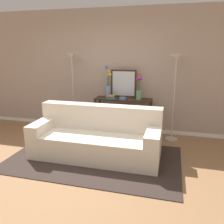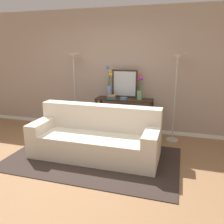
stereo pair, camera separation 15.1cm
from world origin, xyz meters
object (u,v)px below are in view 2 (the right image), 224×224
(couch, at_px, (96,139))
(console_table, at_px, (124,110))
(vase_short_flowers, at_px, (140,90))
(wall_mirror, at_px, (125,84))
(fruit_bowl, at_px, (124,98))
(floor_lamp_left, at_px, (74,71))
(floor_lamp_right, at_px, (177,74))
(vase_tall_flowers, at_px, (109,86))
(book_stack, at_px, (112,97))
(book_row_under_console, at_px, (111,131))

(couch, height_order, console_table, couch)
(vase_short_flowers, bearing_deg, wall_mirror, 158.08)
(couch, bearing_deg, fruit_bowl, 76.99)
(wall_mirror, xyz_separation_m, vase_short_flowers, (0.37, -0.15, -0.09))
(floor_lamp_left, relative_size, floor_lamp_right, 1.00)
(console_table, relative_size, vase_tall_flowers, 1.77)
(floor_lamp_left, distance_m, fruit_bowl, 1.29)
(book_stack, bearing_deg, console_table, 28.32)
(wall_mirror, height_order, book_row_under_console, wall_mirror)
(couch, distance_m, console_table, 1.21)
(couch, xyz_separation_m, book_stack, (-0.01, 1.04, 0.55))
(book_stack, bearing_deg, floor_lamp_left, 174.81)
(wall_mirror, distance_m, book_row_under_console, 1.11)
(vase_tall_flowers, bearing_deg, fruit_bowl, -18.11)
(floor_lamp_right, relative_size, wall_mirror, 2.94)
(floor_lamp_left, xyz_separation_m, book_row_under_console, (0.86, 0.04, -1.34))
(floor_lamp_right, bearing_deg, console_table, 177.70)
(vase_tall_flowers, relative_size, book_row_under_console, 1.71)
(wall_mirror, bearing_deg, fruit_bowl, -79.93)
(floor_lamp_right, relative_size, fruit_bowl, 11.19)
(fruit_bowl, relative_size, book_stack, 0.87)
(fruit_bowl, bearing_deg, book_stack, -177.35)
(vase_short_flowers, height_order, book_row_under_console, vase_short_flowers)
(wall_mirror, relative_size, vase_tall_flowers, 0.87)
(vase_tall_flowers, relative_size, vase_short_flowers, 1.30)
(fruit_bowl, bearing_deg, book_row_under_console, 159.61)
(book_row_under_console, bearing_deg, vase_tall_flowers, 178.88)
(floor_lamp_left, xyz_separation_m, vase_short_flowers, (1.49, 0.05, -0.36))
(console_table, xyz_separation_m, floor_lamp_left, (-1.15, -0.04, 0.83))
(floor_lamp_left, bearing_deg, console_table, 2.12)
(floor_lamp_right, distance_m, vase_short_flowers, 0.81)
(vase_tall_flowers, bearing_deg, book_row_under_console, -1.12)
(couch, distance_m, book_row_under_console, 1.19)
(floor_lamp_right, distance_m, book_stack, 1.40)
(console_table, distance_m, wall_mirror, 0.58)
(floor_lamp_right, distance_m, book_row_under_console, 1.90)
(console_table, xyz_separation_m, vase_tall_flowers, (-0.34, 0.00, 0.51))
(fruit_bowl, xyz_separation_m, book_row_under_console, (-0.31, 0.11, -0.80))
(book_stack, bearing_deg, wall_mirror, 53.95)
(vase_short_flowers, distance_m, book_stack, 0.61)
(wall_mirror, relative_size, book_stack, 3.30)
(fruit_bowl, height_order, book_stack, book_stack)
(vase_tall_flowers, height_order, book_stack, vase_tall_flowers)
(wall_mirror, relative_size, fruit_bowl, 3.81)
(console_table, distance_m, book_stack, 0.40)
(console_table, xyz_separation_m, vase_short_flowers, (0.34, 0.00, 0.47))
(book_row_under_console, bearing_deg, floor_lamp_left, -177.16)
(floor_lamp_right, height_order, wall_mirror, floor_lamp_right)
(console_table, distance_m, vase_short_flowers, 0.58)
(console_table, xyz_separation_m, fruit_bowl, (0.02, -0.11, 0.29))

